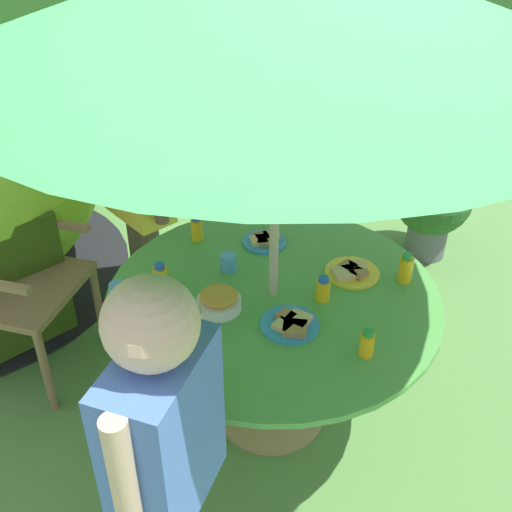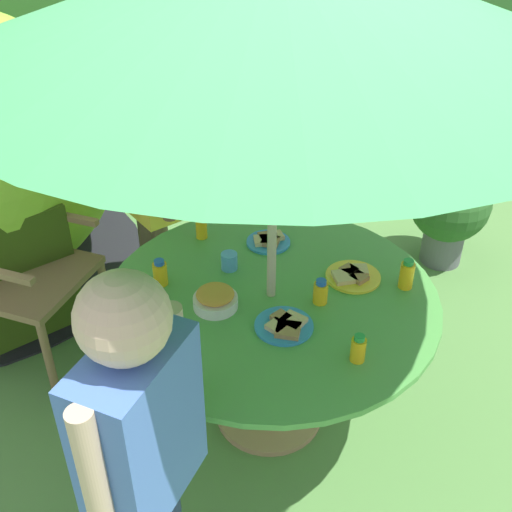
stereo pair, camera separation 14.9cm
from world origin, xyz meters
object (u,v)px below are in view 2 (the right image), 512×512
plate_center_front (285,325)px  snack_bowl (215,299)px  wooden_chair (14,262)px  juice_bottle_far_right (136,302)px  potted_plant (450,207)px  juice_bottle_near_left (201,227)px  plate_back_edge (352,276)px  cup_near (118,285)px  juice_bottle_mid_left (407,275)px  plate_near_right (268,241)px  juice_bottle_front_edge (160,273)px  garden_table (271,324)px  juice_bottle_mid_right (358,349)px  child_in_yellow_shirt (145,164)px  child_in_blue_shirt (140,428)px  cup_far (229,261)px  juice_bottle_far_left (321,292)px  juice_bottle_center_back (183,380)px

plate_center_front → snack_bowl: bearing=129.5°
wooden_chair → juice_bottle_far_right: bearing=-109.2°
potted_plant → juice_bottle_near_left: size_ratio=5.48×
plate_back_edge → cup_near: size_ratio=3.23×
snack_bowl → cup_near: snack_bowl is taller
juice_bottle_mid_left → plate_near_right: bearing=124.6°
plate_back_edge → juice_bottle_front_edge: juice_bottle_front_edge is taller
juice_bottle_mid_left → juice_bottle_front_edge: 1.00m
garden_table → plate_back_edge: plate_back_edge is taller
wooden_chair → snack_bowl: bearing=-97.6°
plate_center_front → juice_bottle_mid_right: 0.30m
child_in_yellow_shirt → juice_bottle_mid_right: size_ratio=12.65×
plate_near_right → juice_bottle_mid_right: 0.81m
juice_bottle_near_left → juice_bottle_mid_right: 1.00m
wooden_chair → juice_bottle_mid_left: (1.43, -1.10, 0.21)m
plate_center_front → juice_bottle_mid_right: bearing=-59.4°
juice_bottle_near_left → juice_bottle_mid_right: juice_bottle_near_left is taller
child_in_blue_shirt → cup_far: child_in_blue_shirt is taller
garden_table → plate_near_right: size_ratio=6.85×
child_in_yellow_shirt → juice_bottle_front_edge: 0.74m
juice_bottle_far_left → juice_bottle_mid_left: bearing=-9.3°
juice_bottle_far_left → juice_bottle_front_edge: size_ratio=0.91×
child_in_blue_shirt → juice_bottle_front_edge: size_ratio=12.19×
wooden_chair → juice_bottle_far_left: size_ratio=8.95×
garden_table → potted_plant: garden_table is taller
child_in_yellow_shirt → cup_far: child_in_yellow_shirt is taller
juice_bottle_far_right → juice_bottle_mid_left: (1.04, -0.29, 0.00)m
child_in_blue_shirt → juice_bottle_far_left: bearing=-11.4°
garden_table → juice_bottle_mid_left: size_ratio=10.35×
juice_bottle_mid_right → snack_bowl: bearing=125.0°
plate_back_edge → cup_far: (-0.44, 0.28, 0.03)m
juice_bottle_mid_left → plate_back_edge: bearing=139.1°
juice_bottle_front_edge → juice_bottle_near_left: bearing=43.1°
plate_near_right → cup_near: size_ratio=2.78×
juice_bottle_front_edge → wooden_chair: bearing=128.9°
potted_plant → juice_bottle_mid_left: 1.37m
plate_back_edge → juice_bottle_center_back: juice_bottle_center_back is taller
child_in_blue_shirt → juice_bottle_front_edge: bearing=28.3°
plate_center_front → juice_bottle_near_left: juice_bottle_near_left is taller
child_in_blue_shirt → plate_back_edge: 1.22m
juice_bottle_mid_left → juice_bottle_front_edge: juice_bottle_mid_left is taller
wooden_chair → juice_bottle_far_left: 1.50m
wooden_chair → juice_bottle_front_edge: size_ratio=8.15×
child_in_blue_shirt → snack_bowl: 0.81m
plate_near_right → juice_bottle_mid_right: bearing=-93.1°
juice_bottle_near_left → juice_bottle_mid_right: size_ratio=1.07×
child_in_blue_shirt → plate_back_edge: size_ratio=6.18×
plate_near_right → juice_bottle_far_left: (-0.00, -0.47, 0.04)m
potted_plant → cup_far: size_ratio=8.72×
cup_near → juice_bottle_center_back: bearing=-85.3°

